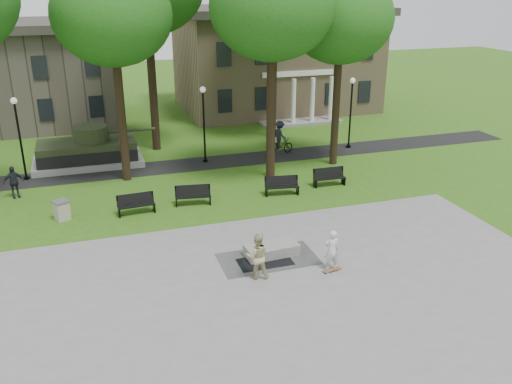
{
  "coord_description": "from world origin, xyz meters",
  "views": [
    {
      "loc": [
        -6.48,
        -19.54,
        10.66
      ],
      "look_at": [
        0.82,
        2.93,
        1.4
      ],
      "focal_mm": 38.0,
      "sensor_mm": 36.0,
      "label": 1
    }
  ],
  "objects_px": {
    "cyclist": "(280,141)",
    "skateboarder": "(332,250)",
    "trash_bin": "(62,210)",
    "friend_watching": "(257,256)",
    "park_bench_0": "(136,203)",
    "concrete_block": "(272,250)"
  },
  "relations": [
    {
      "from": "skateboarder",
      "to": "cyclist",
      "type": "relative_size",
      "value": 0.75
    },
    {
      "from": "friend_watching",
      "to": "trash_bin",
      "type": "bearing_deg",
      "value": -36.1
    },
    {
      "from": "concrete_block",
      "to": "skateboarder",
      "type": "bearing_deg",
      "value": -45.26
    },
    {
      "from": "cyclist",
      "to": "skateboarder",
      "type": "bearing_deg",
      "value": 153.68
    },
    {
      "from": "friend_watching",
      "to": "park_bench_0",
      "type": "bearing_deg",
      "value": -52.03
    },
    {
      "from": "concrete_block",
      "to": "trash_bin",
      "type": "relative_size",
      "value": 2.29
    },
    {
      "from": "skateboarder",
      "to": "trash_bin",
      "type": "relative_size",
      "value": 1.74
    },
    {
      "from": "cyclist",
      "to": "trash_bin",
      "type": "distance_m",
      "value": 15.02
    },
    {
      "from": "skateboarder",
      "to": "trash_bin",
      "type": "bearing_deg",
      "value": -37.32
    },
    {
      "from": "friend_watching",
      "to": "cyclist",
      "type": "xyz_separation_m",
      "value": [
        6.32,
        14.64,
        -0.02
      ]
    },
    {
      "from": "skateboarder",
      "to": "park_bench_0",
      "type": "distance_m",
      "value": 10.4
    },
    {
      "from": "friend_watching",
      "to": "skateboarder",
      "type": "bearing_deg",
      "value": -173.14
    },
    {
      "from": "friend_watching",
      "to": "park_bench_0",
      "type": "relative_size",
      "value": 1.0
    },
    {
      "from": "park_bench_0",
      "to": "concrete_block",
      "type": "bearing_deg",
      "value": -55.3
    },
    {
      "from": "friend_watching",
      "to": "park_bench_0",
      "type": "distance_m",
      "value": 8.55
    },
    {
      "from": "friend_watching",
      "to": "concrete_block",
      "type": "bearing_deg",
      "value": -113.89
    },
    {
      "from": "concrete_block",
      "to": "skateboarder",
      "type": "height_order",
      "value": "skateboarder"
    },
    {
      "from": "skateboarder",
      "to": "park_bench_0",
      "type": "xyz_separation_m",
      "value": [
        -6.67,
        7.97,
        -0.33
      ]
    },
    {
      "from": "trash_bin",
      "to": "skateboarder",
      "type": "bearing_deg",
      "value": -39.43
    },
    {
      "from": "friend_watching",
      "to": "cyclist",
      "type": "relative_size",
      "value": 0.82
    },
    {
      "from": "skateboarder",
      "to": "park_bench_0",
      "type": "relative_size",
      "value": 0.92
    },
    {
      "from": "friend_watching",
      "to": "trash_bin",
      "type": "relative_size",
      "value": 1.9
    }
  ]
}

